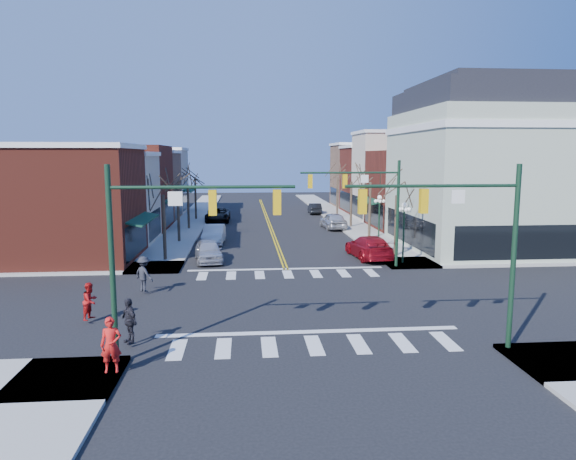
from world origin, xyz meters
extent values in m
plane|color=black|center=(0.00, 0.00, 0.00)|extent=(160.00, 160.00, 0.00)
cube|color=#9E9B93|center=(-8.75, 20.00, 0.07)|extent=(3.50, 70.00, 0.15)
cube|color=#9E9B93|center=(8.75, 20.00, 0.07)|extent=(3.50, 70.00, 0.15)
cube|color=maroon|center=(-15.50, 11.75, 4.00)|extent=(10.00, 8.50, 8.00)
cube|color=beige|center=(-15.50, 19.50, 3.75)|extent=(10.00, 7.00, 7.50)
cube|color=maroon|center=(-15.50, 27.50, 4.25)|extent=(10.00, 9.00, 8.50)
cube|color=#8E664E|center=(-15.50, 35.75, 3.90)|extent=(10.00, 7.50, 7.80)
cube|color=beige|center=(-15.50, 43.50, 4.10)|extent=(10.00, 8.00, 8.20)
cube|color=maroon|center=(15.50, 25.75, 4.00)|extent=(10.00, 8.50, 8.00)
cube|color=beige|center=(15.50, 33.50, 5.00)|extent=(10.00, 7.00, 10.00)
cube|color=maroon|center=(15.50, 41.00, 4.25)|extent=(10.00, 8.00, 8.50)
cube|color=#8E664E|center=(15.50, 49.00, 4.50)|extent=(10.00, 8.00, 9.00)
cube|color=#ACB8A0|center=(16.50, 14.50, 5.50)|extent=(12.00, 14.00, 11.00)
cube|color=white|center=(16.50, 14.50, 9.60)|extent=(12.25, 14.25, 0.50)
cube|color=black|center=(16.50, 14.50, 11.90)|extent=(11.40, 13.40, 1.80)
cube|color=black|center=(16.50, 14.50, 13.00)|extent=(9.80, 11.80, 0.60)
cylinder|color=#14331E|center=(-7.40, -7.40, 3.60)|extent=(0.20, 0.20, 7.20)
cylinder|color=#14331E|center=(-4.15, -7.40, 6.40)|extent=(6.50, 0.12, 0.12)
cube|color=gold|center=(-3.83, -7.40, 5.85)|extent=(0.28, 0.28, 0.90)
cube|color=gold|center=(-1.55, -7.40, 5.85)|extent=(0.28, 0.28, 0.90)
cylinder|color=#14331E|center=(7.40, -7.40, 3.60)|extent=(0.20, 0.20, 7.20)
cylinder|color=#14331E|center=(4.15, -7.40, 6.40)|extent=(6.50, 0.12, 0.12)
cube|color=gold|center=(3.83, -7.40, 5.85)|extent=(0.28, 0.28, 0.90)
cube|color=gold|center=(1.55, -7.40, 5.85)|extent=(0.28, 0.28, 0.90)
cylinder|color=#14331E|center=(7.40, 7.40, 3.60)|extent=(0.20, 0.20, 7.20)
cylinder|color=#14331E|center=(4.15, 7.40, 6.40)|extent=(6.50, 0.12, 0.12)
cube|color=gold|center=(3.83, 7.40, 5.85)|extent=(0.28, 0.28, 0.90)
cube|color=gold|center=(1.55, 7.40, 5.85)|extent=(0.28, 0.28, 0.90)
cylinder|color=#14331E|center=(8.20, 8.50, 2.00)|extent=(0.12, 0.12, 4.00)
sphere|color=white|center=(8.20, 8.50, 4.15)|extent=(0.36, 0.36, 0.36)
cylinder|color=#14331E|center=(8.20, 15.00, 2.00)|extent=(0.12, 0.12, 4.00)
sphere|color=white|center=(8.20, 15.00, 4.15)|extent=(0.36, 0.36, 0.36)
cylinder|color=#382B21|center=(-8.40, 11.00, 2.38)|extent=(0.24, 0.24, 4.76)
cylinder|color=#382B21|center=(-8.40, 19.00, 2.52)|extent=(0.24, 0.24, 5.04)
cylinder|color=#382B21|center=(-8.40, 27.00, 2.27)|extent=(0.24, 0.24, 4.55)
cylinder|color=#382B21|center=(-8.40, 35.00, 2.45)|extent=(0.24, 0.24, 4.90)
cylinder|color=#382B21|center=(8.40, 11.00, 2.31)|extent=(0.24, 0.24, 4.62)
cylinder|color=#382B21|center=(8.40, 19.00, 2.59)|extent=(0.24, 0.24, 5.18)
cylinder|color=#382B21|center=(8.40, 27.00, 2.42)|extent=(0.24, 0.24, 4.83)
cylinder|color=#382B21|center=(8.40, 35.00, 2.48)|extent=(0.24, 0.24, 4.97)
imported|color=#BBBABF|center=(-5.30, 10.70, 0.78)|extent=(2.45, 4.78, 1.56)
imported|color=silver|center=(-5.35, 18.25, 0.80)|extent=(1.87, 4.93, 1.61)
imported|color=black|center=(-5.75, 33.13, 0.80)|extent=(2.72, 5.78, 1.60)
imported|color=maroon|center=(6.40, 10.92, 0.84)|extent=(2.83, 5.94, 1.67)
imported|color=silver|center=(6.40, 26.26, 0.86)|extent=(2.41, 5.17, 1.71)
imported|color=black|center=(6.40, 40.24, 0.69)|extent=(1.54, 4.21, 1.38)
imported|color=red|center=(-7.30, -8.44, 1.11)|extent=(0.75, 0.53, 1.92)
imported|color=#B31313|center=(-9.69, -2.51, 1.00)|extent=(0.88, 0.99, 1.70)
imported|color=black|center=(-7.30, -5.66, 1.06)|extent=(1.01, 1.10, 1.81)
imported|color=#21232A|center=(-8.20, 2.17, 1.12)|extent=(1.43, 1.36, 1.95)
camera|label=1|loc=(-2.71, -25.60, 7.49)|focal=32.00mm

